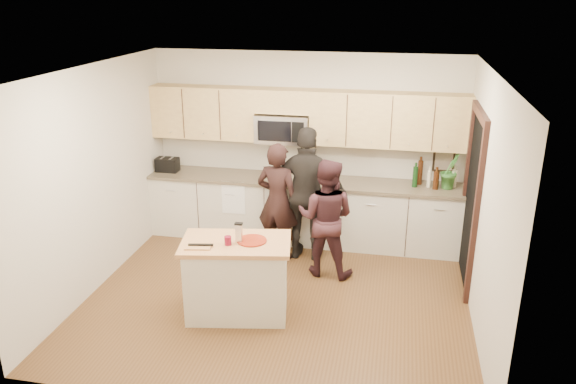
% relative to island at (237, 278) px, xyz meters
% --- Properties ---
extents(floor, '(4.50, 4.50, 0.00)m').
position_rel_island_xyz_m(floor, '(0.37, 0.44, -0.45)').
color(floor, brown).
rests_on(floor, ground).
extents(room_shell, '(4.52, 4.02, 2.71)m').
position_rel_island_xyz_m(room_shell, '(0.37, 0.44, 1.28)').
color(room_shell, '#BEB5A2').
rests_on(room_shell, ground).
extents(back_cabinetry, '(4.50, 0.66, 0.94)m').
position_rel_island_xyz_m(back_cabinetry, '(0.37, 2.13, 0.02)').
color(back_cabinetry, beige).
rests_on(back_cabinetry, ground).
extents(upper_cabinetry, '(4.50, 0.33, 0.75)m').
position_rel_island_xyz_m(upper_cabinetry, '(0.41, 2.28, 1.39)').
color(upper_cabinetry, tan).
rests_on(upper_cabinetry, ground).
extents(microwave, '(0.76, 0.41, 0.40)m').
position_rel_island_xyz_m(microwave, '(0.06, 2.24, 1.20)').
color(microwave, silver).
rests_on(microwave, ground).
extents(doorway, '(0.06, 1.25, 2.20)m').
position_rel_island_xyz_m(doorway, '(2.60, 1.34, 0.70)').
color(doorway, black).
rests_on(doorway, ground).
extents(framed_picture, '(0.30, 0.03, 0.38)m').
position_rel_island_xyz_m(framed_picture, '(2.32, 2.43, 0.83)').
color(framed_picture, black).
rests_on(framed_picture, ground).
extents(dish_towel, '(0.34, 0.60, 0.48)m').
position_rel_island_xyz_m(dish_towel, '(-0.58, 1.95, 0.35)').
color(dish_towel, white).
rests_on(dish_towel, ground).
extents(island, '(1.30, 0.90, 0.90)m').
position_rel_island_xyz_m(island, '(0.00, 0.00, 0.00)').
color(island, beige).
rests_on(island, ground).
extents(red_plate, '(0.33, 0.33, 0.02)m').
position_rel_island_xyz_m(red_plate, '(0.17, 0.04, 0.45)').
color(red_plate, maroon).
rests_on(red_plate, island).
extents(box_grater, '(0.08, 0.06, 0.21)m').
position_rel_island_xyz_m(box_grater, '(0.04, -0.01, 0.57)').
color(box_grater, silver).
rests_on(box_grater, red_plate).
extents(drink_glass, '(0.08, 0.08, 0.10)m').
position_rel_island_xyz_m(drink_glass, '(-0.06, -0.10, 0.49)').
color(drink_glass, maroon).
rests_on(drink_glass, island).
extents(cutting_board, '(0.30, 0.22, 0.02)m').
position_rel_island_xyz_m(cutting_board, '(-0.36, -0.21, 0.45)').
color(cutting_board, tan).
rests_on(cutting_board, island).
extents(tongs, '(0.27, 0.08, 0.02)m').
position_rel_island_xyz_m(tongs, '(-0.33, -0.21, 0.47)').
color(tongs, black).
rests_on(tongs, cutting_board).
extents(knife, '(0.23, 0.06, 0.01)m').
position_rel_island_xyz_m(knife, '(-0.33, -0.18, 0.47)').
color(knife, silver).
rests_on(knife, cutting_board).
extents(toaster, '(0.33, 0.20, 0.21)m').
position_rel_island_xyz_m(toaster, '(-1.68, 2.11, 0.59)').
color(toaster, black).
rests_on(toaster, back_cabinetry).
extents(bottle_cluster, '(0.60, 0.24, 0.40)m').
position_rel_island_xyz_m(bottle_cluster, '(2.15, 2.17, 0.65)').
color(bottle_cluster, black).
rests_on(bottle_cluster, back_cabinetry).
extents(orchid, '(0.34, 0.35, 0.50)m').
position_rel_island_xyz_m(orchid, '(2.40, 2.16, 0.74)').
color(orchid, '#37742E').
rests_on(orchid, back_cabinetry).
extents(woman_left, '(0.66, 0.50, 1.63)m').
position_rel_island_xyz_m(woman_left, '(0.14, 1.52, 0.36)').
color(woman_left, black).
rests_on(woman_left, ground).
extents(woman_center, '(0.82, 0.67, 1.55)m').
position_rel_island_xyz_m(woman_center, '(0.84, 1.17, 0.32)').
color(woman_center, '#31181C').
rests_on(woman_center, ground).
extents(woman_right, '(1.09, 0.48, 1.84)m').
position_rel_island_xyz_m(woman_right, '(0.54, 1.57, 0.47)').
color(woman_right, black).
rests_on(woman_right, ground).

